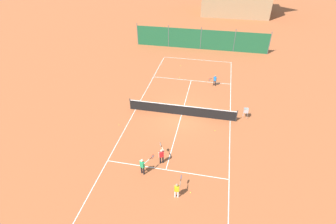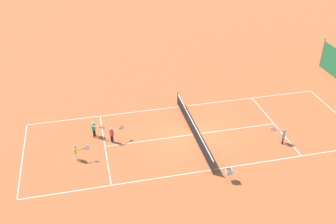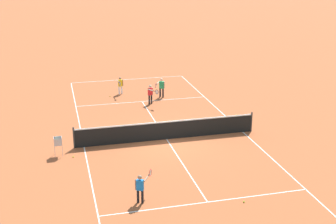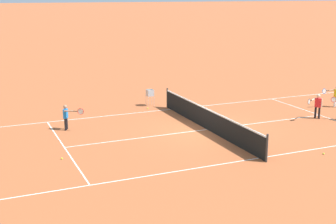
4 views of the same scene
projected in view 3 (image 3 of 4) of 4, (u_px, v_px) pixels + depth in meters
name	position (u px, v px, depth m)	size (l,w,h in m)	color
ground_plane	(167.00, 139.00, 23.44)	(600.00, 600.00, 0.00)	#A8542D
court_line_markings	(167.00, 139.00, 23.44)	(8.25, 23.85, 0.01)	white
tennis_net	(167.00, 130.00, 23.28)	(9.18, 0.08, 1.06)	#2D2D2D
player_far_service	(141.00, 186.00, 17.36)	(0.77, 0.82, 1.15)	black
player_near_baseline	(151.00, 93.00, 28.62)	(0.50, 1.03, 1.21)	black
player_near_service	(120.00, 84.00, 30.60)	(0.39, 0.98, 1.15)	white
player_far_baseline	(161.00, 86.00, 29.91)	(0.79, 0.91, 1.26)	black
tennis_ball_by_net_left	(244.00, 202.00, 17.54)	(0.07, 0.07, 0.07)	#CCE033
tennis_ball_near_corner	(236.00, 115.00, 26.80)	(0.07, 0.07, 0.07)	#CCE033
tennis_ball_by_net_right	(110.00, 96.00, 30.28)	(0.07, 0.07, 0.07)	#CCE033
tennis_ball_alley_right	(104.00, 132.00, 24.27)	(0.07, 0.07, 0.07)	#CCE033
tennis_ball_service_box	(73.00, 157.00, 21.37)	(0.07, 0.07, 0.07)	#CCE033
ball_hopper	(58.00, 142.00, 21.37)	(0.36, 0.36, 0.89)	#B7B7BC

